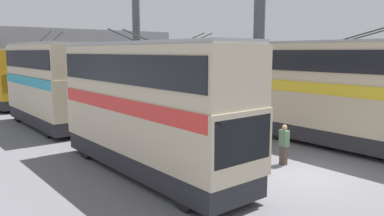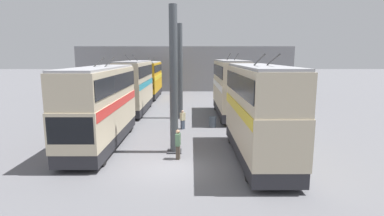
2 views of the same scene
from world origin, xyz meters
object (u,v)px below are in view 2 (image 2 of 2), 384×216
object	(u,v)px
bus_left_near	(259,107)
bus_right_far	(150,77)
person_aisle_midway	(183,119)
person_aisle_foreground	(178,144)
bus_left_far	(230,85)
bus_right_near	(101,102)
bus_right_mid	(135,84)
oil_drum	(213,122)

from	to	relation	value
bus_left_near	bus_right_far	bearing A→B (deg)	20.32
person_aisle_midway	person_aisle_foreground	bearing A→B (deg)	133.73
bus_left_far	bus_right_far	distance (m)	16.65
person_aisle_midway	bus_right_near	bearing A→B (deg)	85.23
bus_right_near	bus_right_mid	xyz separation A→B (m)	(11.85, 0.00, 0.10)
bus_right_far	person_aisle_midway	bearing A→B (deg)	-164.66
bus_left_near	oil_drum	size ratio (longest dim) A/B	10.37
bus_right_mid	person_aisle_foreground	bearing A→B (deg)	-160.64
bus_left_far	person_aisle_midway	distance (m)	7.29
bus_right_near	person_aisle_foreground	distance (m)	6.10
bus_left_near	person_aisle_foreground	world-z (taller)	bus_left_near
bus_right_near	bus_right_mid	bearing A→B (deg)	0.00
bus_left_far	bus_right_near	world-z (taller)	bus_left_far
bus_left_far	oil_drum	bearing A→B (deg)	156.82
bus_right_far	oil_drum	distance (m)	19.91
bus_left_near	bus_right_mid	bearing A→B (deg)	33.54
bus_left_far	person_aisle_midway	xyz separation A→B (m)	(-5.29, 4.47, -2.30)
bus_left_near	oil_drum	bearing A→B (deg)	14.32
bus_right_near	bus_right_far	bearing A→B (deg)	0.00
bus_left_near	person_aisle_foreground	size ratio (longest dim) A/B	5.38
bus_left_near	bus_right_mid	world-z (taller)	bus_left_near
bus_right_mid	person_aisle_midway	size ratio (longest dim) A/B	5.99
bus_right_near	oil_drum	size ratio (longest dim) A/B	11.34
bus_right_near	person_aisle_foreground	world-z (taller)	bus_right_near
bus_left_far	bus_right_mid	distance (m)	9.86
bus_left_near	person_aisle_midway	distance (m)	8.74
bus_left_far	bus_right_far	size ratio (longest dim) A/B	1.04
bus_right_near	oil_drum	xyz separation A→B (m)	(5.12, -7.65, -2.48)
bus_left_near	bus_left_far	world-z (taller)	bus_left_far
bus_right_far	person_aisle_foreground	distance (m)	26.59
person_aisle_midway	person_aisle_foreground	size ratio (longest dim) A/B	0.89
person_aisle_midway	oil_drum	size ratio (longest dim) A/B	1.72
person_aisle_midway	oil_drum	distance (m)	2.58
bus_left_far	bus_right_near	distance (m)	13.73
person_aisle_foreground	oil_drum	distance (m)	8.21
bus_right_near	bus_right_far	xyz separation A→B (m)	(23.35, 0.00, -0.06)
bus_right_far	person_aisle_midway	world-z (taller)	bus_right_far
bus_right_far	bus_right_mid	bearing A→B (deg)	-180.00
bus_left_far	bus_right_mid	size ratio (longest dim) A/B	1.06
bus_left_near	person_aisle_midway	size ratio (longest dim) A/B	6.03
bus_right_near	bus_right_far	size ratio (longest dim) A/B	1.09
bus_left_near	bus_left_far	distance (m)	12.46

